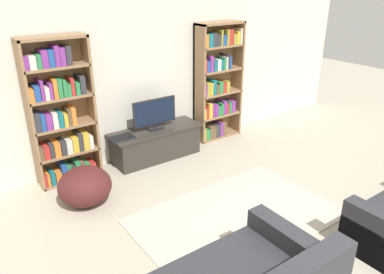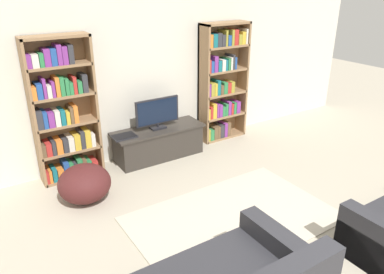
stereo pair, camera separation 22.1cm
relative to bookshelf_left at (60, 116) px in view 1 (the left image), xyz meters
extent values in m
cube|color=silver|center=(1.36, 0.18, 0.34)|extent=(8.80, 0.06, 2.60)
cube|color=#93704C|center=(-0.39, -0.02, 0.04)|extent=(0.04, 0.30, 2.00)
cube|color=#93704C|center=(0.43, -0.02, 0.04)|extent=(0.04, 0.30, 2.00)
cube|color=#93704C|center=(0.02, 0.11, 0.04)|extent=(0.86, 0.04, 2.00)
cube|color=#93704C|center=(0.02, -0.02, 1.02)|extent=(0.86, 0.30, 0.04)
cube|color=#93704C|center=(0.02, -0.02, -0.94)|extent=(0.82, 0.30, 0.04)
cube|color=#B72D28|center=(-0.35, -0.03, -0.84)|extent=(0.04, 0.24, 0.17)
cube|color=orange|center=(-0.31, -0.03, -0.83)|extent=(0.04, 0.24, 0.18)
cube|color=#196B75|center=(-0.25, -0.03, -0.83)|extent=(0.06, 0.24, 0.19)
cube|color=orange|center=(-0.17, -0.03, -0.84)|extent=(0.08, 0.24, 0.17)
cube|color=#234C99|center=(-0.08, -0.03, -0.80)|extent=(0.07, 0.24, 0.25)
cube|color=#2D7F47|center=(-0.02, -0.03, -0.81)|extent=(0.06, 0.24, 0.22)
cube|color=#333338|center=(0.04, -0.03, -0.82)|extent=(0.04, 0.24, 0.21)
cube|color=#2D7F47|center=(0.11, -0.03, -0.80)|extent=(0.07, 0.24, 0.25)
cube|color=brown|center=(0.17, -0.03, -0.81)|extent=(0.05, 0.24, 0.23)
cube|color=#2D7F47|center=(0.24, -0.03, -0.83)|extent=(0.06, 0.24, 0.19)
cube|color=#B72D28|center=(0.32, -0.03, -0.84)|extent=(0.08, 0.24, 0.17)
cube|color=#93704C|center=(0.02, -0.02, -0.54)|extent=(0.82, 0.30, 0.04)
cube|color=brown|center=(-0.34, -0.03, -0.43)|extent=(0.05, 0.24, 0.18)
cube|color=#B72D28|center=(-0.27, -0.03, -0.43)|extent=(0.07, 0.24, 0.18)
cube|color=#333338|center=(-0.21, -0.03, -0.42)|extent=(0.05, 0.24, 0.20)
cube|color=orange|center=(-0.13, -0.03, -0.42)|extent=(0.08, 0.24, 0.20)
cube|color=#333338|center=(-0.05, -0.03, -0.42)|extent=(0.07, 0.24, 0.20)
cube|color=silver|center=(0.03, -0.03, -0.42)|extent=(0.08, 0.24, 0.20)
cube|color=gold|center=(0.11, -0.03, -0.41)|extent=(0.08, 0.24, 0.22)
cube|color=#333338|center=(0.19, -0.03, -0.40)|extent=(0.06, 0.24, 0.25)
cube|color=gold|center=(0.26, -0.03, -0.40)|extent=(0.08, 0.24, 0.25)
cube|color=silver|center=(0.33, -0.03, -0.43)|extent=(0.06, 0.24, 0.19)
cube|color=#93704C|center=(0.02, -0.02, -0.14)|extent=(0.82, 0.30, 0.04)
cube|color=#333338|center=(-0.33, -0.03, 0.00)|extent=(0.08, 0.24, 0.25)
cube|color=#234C99|center=(-0.26, -0.03, -0.01)|extent=(0.05, 0.24, 0.22)
cube|color=#7F338C|center=(-0.18, -0.03, -0.02)|extent=(0.08, 0.24, 0.20)
cube|color=silver|center=(-0.10, -0.03, -0.02)|extent=(0.07, 0.24, 0.21)
cube|color=#196B75|center=(-0.03, -0.03, -0.02)|extent=(0.06, 0.24, 0.21)
cube|color=gold|center=(0.03, -0.03, -0.03)|extent=(0.05, 0.24, 0.18)
cube|color=brown|center=(0.08, -0.03, -0.01)|extent=(0.04, 0.24, 0.23)
cube|color=orange|center=(0.14, -0.03, 0.00)|extent=(0.06, 0.24, 0.24)
cube|color=#93704C|center=(0.02, -0.02, 0.26)|extent=(0.82, 0.30, 0.04)
cube|color=orange|center=(-0.34, -0.03, 0.36)|extent=(0.06, 0.24, 0.17)
cube|color=#234C99|center=(-0.27, -0.03, 0.38)|extent=(0.07, 0.24, 0.20)
cube|color=#7F338C|center=(-0.21, -0.03, 0.41)|extent=(0.04, 0.24, 0.25)
cube|color=silver|center=(-0.15, -0.03, 0.36)|extent=(0.05, 0.24, 0.16)
cube|color=#7F338C|center=(-0.10, -0.03, 0.38)|extent=(0.04, 0.24, 0.20)
cube|color=orange|center=(-0.05, -0.03, 0.40)|extent=(0.05, 0.24, 0.25)
cube|color=#2D7F47|center=(0.01, -0.03, 0.40)|extent=(0.06, 0.24, 0.24)
cube|color=#2D7F47|center=(0.07, -0.03, 0.39)|extent=(0.05, 0.24, 0.22)
cube|color=#2D7F47|center=(0.12, -0.03, 0.36)|extent=(0.05, 0.24, 0.16)
cube|color=#B72D28|center=(0.18, -0.03, 0.39)|extent=(0.05, 0.24, 0.23)
cube|color=#2D7F47|center=(0.24, -0.03, 0.36)|extent=(0.06, 0.24, 0.16)
cube|color=#333338|center=(0.31, -0.03, 0.40)|extent=(0.07, 0.24, 0.24)
cube|color=#93704C|center=(0.02, -0.02, 0.66)|extent=(0.82, 0.30, 0.04)
cube|color=#7F338C|center=(-0.34, -0.03, 0.76)|extent=(0.06, 0.24, 0.17)
cube|color=silver|center=(-0.26, -0.03, 0.76)|extent=(0.08, 0.24, 0.17)
cube|color=#2D7F47|center=(-0.19, -0.03, 0.76)|extent=(0.05, 0.24, 0.17)
cube|color=#7F338C|center=(-0.12, -0.03, 0.79)|extent=(0.08, 0.24, 0.22)
cube|color=#234C99|center=(-0.04, -0.03, 0.78)|extent=(0.07, 0.24, 0.21)
cube|color=#7F338C|center=(0.03, -0.03, 0.81)|extent=(0.06, 0.24, 0.26)
cube|color=#7F338C|center=(0.10, -0.03, 0.79)|extent=(0.07, 0.24, 0.23)
cube|color=#333338|center=(0.17, -0.03, 0.80)|extent=(0.07, 0.24, 0.24)
cube|color=#93704C|center=(2.31, -0.02, 0.04)|extent=(0.04, 0.30, 2.00)
cube|color=#93704C|center=(3.13, -0.02, 0.04)|extent=(0.04, 0.30, 2.00)
cube|color=#93704C|center=(2.72, 0.11, 0.04)|extent=(0.86, 0.04, 2.00)
cube|color=#93704C|center=(2.72, -0.02, 1.02)|extent=(0.86, 0.30, 0.04)
cube|color=#93704C|center=(2.72, -0.02, -0.94)|extent=(0.82, 0.30, 0.04)
cube|color=#9E9333|center=(2.35, -0.03, -0.82)|extent=(0.05, 0.24, 0.21)
cube|color=#2D7F47|center=(2.42, -0.03, -0.83)|extent=(0.07, 0.24, 0.19)
cube|color=brown|center=(2.50, -0.03, -0.81)|extent=(0.08, 0.24, 0.23)
cube|color=brown|center=(2.56, -0.03, -0.81)|extent=(0.05, 0.24, 0.22)
cube|color=#333338|center=(2.63, -0.03, -0.81)|extent=(0.08, 0.24, 0.23)
cube|color=#7F338C|center=(2.71, -0.03, -0.80)|extent=(0.06, 0.24, 0.25)
cube|color=brown|center=(2.78, -0.03, -0.80)|extent=(0.07, 0.24, 0.25)
cube|color=#93704C|center=(2.72, -0.02, -0.54)|extent=(0.82, 0.30, 0.04)
cube|color=gold|center=(2.34, -0.03, -0.43)|extent=(0.04, 0.24, 0.18)
cube|color=#B72D28|center=(2.39, -0.03, -0.42)|extent=(0.04, 0.24, 0.21)
cube|color=gold|center=(2.46, -0.03, -0.39)|extent=(0.08, 0.24, 0.26)
cube|color=#7F338C|center=(2.53, -0.03, -0.40)|extent=(0.04, 0.24, 0.24)
cube|color=#7F338C|center=(2.59, -0.03, -0.41)|extent=(0.06, 0.24, 0.22)
cube|color=#2D7F47|center=(2.66, -0.03, -0.44)|extent=(0.06, 0.24, 0.17)
cube|color=#2D7F47|center=(2.72, -0.03, -0.42)|extent=(0.05, 0.24, 0.21)
cube|color=#7F338C|center=(2.78, -0.03, -0.40)|extent=(0.06, 0.24, 0.24)
cube|color=#B72D28|center=(2.84, -0.03, -0.43)|extent=(0.04, 0.24, 0.19)
cube|color=#2D7F47|center=(2.90, -0.03, -0.42)|extent=(0.05, 0.24, 0.21)
cube|color=#7F338C|center=(2.97, -0.03, -0.42)|extent=(0.08, 0.24, 0.21)
cube|color=#93704C|center=(2.72, -0.02, -0.14)|extent=(0.82, 0.30, 0.04)
cube|color=#7F338C|center=(2.35, -0.03, -0.02)|extent=(0.04, 0.24, 0.21)
cube|color=#9E9333|center=(2.41, -0.03, -0.01)|extent=(0.07, 0.24, 0.22)
cube|color=gold|center=(2.47, -0.03, -0.02)|extent=(0.05, 0.24, 0.21)
cube|color=#196B75|center=(2.53, -0.03, 0.00)|extent=(0.06, 0.24, 0.25)
cube|color=brown|center=(2.60, -0.03, -0.04)|extent=(0.06, 0.24, 0.16)
cube|color=#2D7F47|center=(2.67, -0.03, -0.02)|extent=(0.08, 0.24, 0.20)
cube|color=#B72D28|center=(2.75, -0.03, -0.03)|extent=(0.07, 0.24, 0.18)
cube|color=#9E9333|center=(2.83, -0.03, -0.03)|extent=(0.07, 0.24, 0.19)
cube|color=#93704C|center=(2.72, -0.02, 0.26)|extent=(0.82, 0.30, 0.04)
cube|color=#B72D28|center=(2.34, -0.03, 0.38)|extent=(0.04, 0.24, 0.21)
cube|color=#234C99|center=(2.39, -0.03, 0.37)|extent=(0.06, 0.24, 0.19)
cube|color=#7F338C|center=(2.46, -0.03, 0.41)|extent=(0.07, 0.24, 0.26)
cube|color=#196B75|center=(2.54, -0.03, 0.37)|extent=(0.07, 0.24, 0.18)
cube|color=silver|center=(2.62, -0.03, 0.37)|extent=(0.07, 0.24, 0.18)
cube|color=#196B75|center=(2.68, -0.03, 0.37)|extent=(0.04, 0.24, 0.18)
cube|color=#2D7F47|center=(2.73, -0.03, 0.37)|extent=(0.04, 0.24, 0.19)
cube|color=silver|center=(2.78, -0.03, 0.38)|extent=(0.04, 0.24, 0.21)
cube|color=#333338|center=(2.82, -0.03, 0.40)|extent=(0.04, 0.24, 0.25)
cube|color=#234C99|center=(2.87, -0.03, 0.38)|extent=(0.04, 0.24, 0.20)
cube|color=#93704C|center=(2.72, -0.02, 0.66)|extent=(0.82, 0.30, 0.04)
cube|color=orange|center=(2.36, -0.03, 0.78)|extent=(0.06, 0.24, 0.20)
cube|color=#196B75|center=(2.44, -0.03, 0.78)|extent=(0.08, 0.24, 0.21)
cube|color=#333338|center=(2.52, -0.03, 0.78)|extent=(0.08, 0.24, 0.21)
cube|color=#333338|center=(2.60, -0.03, 0.77)|extent=(0.07, 0.24, 0.18)
cube|color=#9E9333|center=(2.66, -0.03, 0.80)|extent=(0.04, 0.24, 0.25)
cube|color=#234C99|center=(2.72, -0.03, 0.76)|extent=(0.06, 0.24, 0.16)
cube|color=#9E9333|center=(2.79, -0.03, 0.80)|extent=(0.05, 0.24, 0.25)
cube|color=#B72D28|center=(2.86, -0.03, 0.80)|extent=(0.08, 0.24, 0.25)
cube|color=#9E9333|center=(2.94, -0.03, 0.76)|extent=(0.07, 0.24, 0.16)
cube|color=gold|center=(3.01, -0.03, 0.78)|extent=(0.07, 0.24, 0.20)
cube|color=silver|center=(3.08, -0.03, 0.80)|extent=(0.04, 0.24, 0.24)
cube|color=#332D28|center=(1.37, -0.14, -0.73)|extent=(1.37, 0.48, 0.45)
cube|color=#332D28|center=(1.37, -0.14, -0.49)|extent=(1.46, 0.51, 0.04)
cube|color=black|center=(1.37, -0.13, -0.46)|extent=(0.24, 0.16, 0.03)
cylinder|color=black|center=(1.37, -0.13, -0.42)|extent=(0.04, 0.04, 0.05)
cube|color=black|center=(1.37, -0.13, -0.19)|extent=(0.72, 0.04, 0.41)
cube|color=black|center=(1.37, -0.15, -0.19)|extent=(0.67, 0.00, 0.37)
cube|color=#28282D|center=(0.78, -0.17, -0.46)|extent=(0.35, 0.24, 0.02)
cube|color=black|center=(0.78, -0.17, -0.44)|extent=(0.33, 0.23, 0.00)
cube|color=beige|center=(1.31, -2.11, -0.95)|extent=(2.39, 1.53, 0.02)
cube|color=#2D2D33|center=(0.97, -3.23, -0.64)|extent=(0.18, 1.00, 0.63)
cube|color=#2D2D33|center=(1.95, -3.51, -0.67)|extent=(0.18, 0.82, 0.57)
ellipsoid|color=#4C1E1E|center=(-0.02, -0.74, -0.72)|extent=(0.67, 0.67, 0.48)
camera|label=1|loc=(-1.29, -4.86, 1.70)|focal=35.00mm
camera|label=2|loc=(-1.11, -4.98, 1.70)|focal=35.00mm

